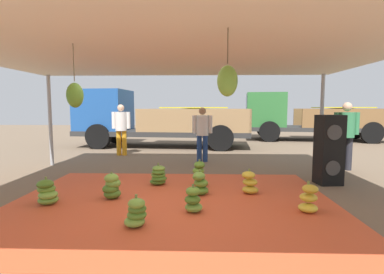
% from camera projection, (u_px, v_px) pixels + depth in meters
% --- Properties ---
extents(ground_plane, '(40.00, 40.00, 0.00)m').
position_uv_depth(ground_plane, '(183.00, 168.00, 8.08)').
color(ground_plane, brown).
extents(tarp_orange, '(5.61, 4.45, 0.01)m').
position_uv_depth(tarp_orange, '(172.00, 203.00, 5.09)').
color(tarp_orange, '#D1512D').
rests_on(tarp_orange, ground).
extents(tent_canopy, '(8.00, 7.00, 2.61)m').
position_uv_depth(tent_canopy, '(170.00, 52.00, 4.74)').
color(tent_canopy, '#9EA0A5').
rests_on(tent_canopy, ground).
extents(banana_bunch_0, '(0.35, 0.35, 0.45)m').
position_uv_depth(banana_bunch_0, '(193.00, 200.00, 4.62)').
color(banana_bunch_0, '#75A83D').
rests_on(banana_bunch_0, tarp_orange).
extents(banana_bunch_1, '(0.43, 0.43, 0.49)m').
position_uv_depth(banana_bunch_1, '(112.00, 187.00, 5.30)').
color(banana_bunch_1, '#477523').
rests_on(banana_bunch_1, tarp_orange).
extents(banana_bunch_2, '(0.40, 0.40, 0.45)m').
position_uv_depth(banana_bunch_2, '(136.00, 213.00, 4.06)').
color(banana_bunch_2, '#75A83D').
rests_on(banana_bunch_2, tarp_orange).
extents(banana_bunch_3, '(0.46, 0.46, 0.48)m').
position_uv_depth(banana_bunch_3, '(47.00, 193.00, 4.98)').
color(banana_bunch_3, '#6B9E38').
rests_on(banana_bunch_3, tarp_orange).
extents(banana_bunch_4, '(0.40, 0.41, 0.57)m').
position_uv_depth(banana_bunch_4, '(199.00, 175.00, 6.12)').
color(banana_bunch_4, '#60932D').
rests_on(banana_bunch_4, tarp_orange).
extents(banana_bunch_5, '(0.39, 0.39, 0.48)m').
position_uv_depth(banana_bunch_5, '(201.00, 184.00, 5.54)').
color(banana_bunch_5, '#518428').
rests_on(banana_bunch_5, tarp_orange).
extents(banana_bunch_6, '(0.39, 0.40, 0.47)m').
position_uv_depth(banana_bunch_6, '(158.00, 176.00, 6.27)').
color(banana_bunch_6, '#477523').
rests_on(banana_bunch_6, tarp_orange).
extents(banana_bunch_7, '(0.42, 0.45, 0.49)m').
position_uv_depth(banana_bunch_7, '(309.00, 199.00, 4.63)').
color(banana_bunch_7, gold).
rests_on(banana_bunch_7, tarp_orange).
extents(banana_bunch_8, '(0.41, 0.42, 0.47)m').
position_uv_depth(banana_bunch_8, '(250.00, 183.00, 5.64)').
color(banana_bunch_8, gold).
rests_on(banana_bunch_8, tarp_orange).
extents(cargo_truck_main, '(7.33, 2.79, 2.40)m').
position_uv_depth(cargo_truck_main, '(154.00, 119.00, 12.48)').
color(cargo_truck_main, '#2D2D2D').
rests_on(cargo_truck_main, ground).
extents(cargo_truck_far, '(6.99, 3.12, 2.40)m').
position_uv_depth(cargo_truck_far, '(307.00, 117.00, 14.98)').
color(cargo_truck_far, '#2D2D2D').
rests_on(cargo_truck_far, ground).
extents(worker_0, '(0.60, 0.37, 1.65)m').
position_uv_depth(worker_0, '(202.00, 130.00, 8.94)').
color(worker_0, navy).
rests_on(worker_0, ground).
extents(worker_1, '(0.64, 0.39, 1.76)m').
position_uv_depth(worker_1, '(121.00, 126.00, 10.17)').
color(worker_1, orange).
rests_on(worker_1, ground).
extents(worker_2, '(0.65, 0.40, 1.78)m').
position_uv_depth(worker_2, '(346.00, 131.00, 7.71)').
color(worker_2, '#26262D').
rests_on(worker_2, ground).
extents(speaker_stack, '(0.53, 0.50, 1.49)m').
position_uv_depth(speaker_stack, '(329.00, 150.00, 6.32)').
color(speaker_stack, black).
rests_on(speaker_stack, ground).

